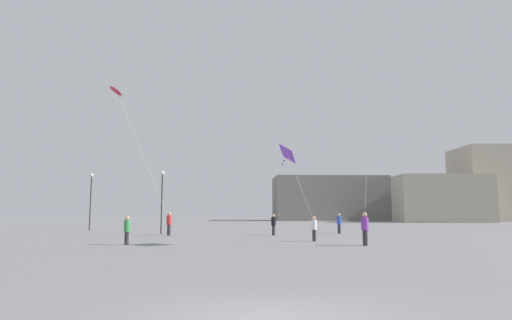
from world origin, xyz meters
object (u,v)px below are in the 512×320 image
at_px(person_in_blue, 339,222).
at_px(person_in_green, 127,229).
at_px(kite_violet_delta, 288,154).
at_px(lamppost_east, 162,192).
at_px(person_in_black, 274,224).
at_px(lamppost_west, 91,193).
at_px(person_in_white, 314,227).
at_px(person_in_red, 169,223).
at_px(kite_crimson_diamond, 117,91).
at_px(person_in_purple, 365,227).
at_px(building_left_hall, 328,199).
at_px(building_centre_hall, 442,199).

height_order(person_in_blue, person_in_green, person_in_blue).
height_order(kite_violet_delta, lamppost_east, kite_violet_delta).
height_order(person_in_black, lamppost_west, lamppost_west).
bearing_deg(person_in_white, person_in_red, -97.85).
bearing_deg(person_in_blue, kite_crimson_diamond, -155.43).
bearing_deg(person_in_blue, person_in_white, -90.75).
height_order(person_in_blue, person_in_black, person_in_blue).
relative_size(person_in_purple, kite_violet_delta, 0.42).
xyz_separation_m(person_in_blue, kite_violet_delta, (-5.49, -13.01, 4.28)).
bearing_deg(lamppost_east, kite_violet_delta, -52.51).
bearing_deg(person_in_red, person_in_white, -32.61).
height_order(person_in_red, building_left_hall, building_left_hall).
height_order(person_in_purple, kite_crimson_diamond, kite_crimson_diamond).
xyz_separation_m(kite_crimson_diamond, kite_violet_delta, (13.67, -11.17, -6.88)).
bearing_deg(person_in_blue, kite_violet_delta, -93.79).
bearing_deg(kite_crimson_diamond, lamppost_west, 120.05).
distance_m(person_in_purple, person_in_green, 13.58).
height_order(person_in_white, building_centre_hall, building_centre_hall).
bearing_deg(building_left_hall, kite_crimson_diamond, -114.93).
bearing_deg(person_in_purple, building_left_hall, -58.50).
bearing_deg(person_in_purple, person_in_black, -27.27).
distance_m(kite_violet_delta, building_left_hall, 74.80).
bearing_deg(lamppost_east, building_left_hall, 67.35).
xyz_separation_m(person_in_green, person_in_black, (8.97, 10.11, 0.04)).
bearing_deg(building_centre_hall, lamppost_west, -145.13).
bearing_deg(kite_crimson_diamond, building_centre_hall, 43.52).
bearing_deg(person_in_black, kite_violet_delta, -76.02).
xyz_separation_m(person_in_green, kite_violet_delta, (9.32, -0.18, 4.34)).
height_order(person_in_purple, building_centre_hall, building_centre_hall).
bearing_deg(person_in_purple, person_in_green, 36.53).
relative_size(kite_violet_delta, lamppost_east, 0.81).
xyz_separation_m(person_in_white, person_in_purple, (2.34, -3.65, 0.13)).
relative_size(person_in_red, person_in_black, 1.09).
distance_m(kite_violet_delta, building_centre_hall, 64.81).
distance_m(person_in_purple, building_left_hall, 74.77).
bearing_deg(kite_crimson_diamond, person_in_black, -3.76).
height_order(person_in_white, lamppost_east, lamppost_east).
distance_m(person_in_green, person_in_black, 13.51).
relative_size(person_in_green, lamppost_west, 0.28).
distance_m(kite_crimson_diamond, kite_violet_delta, 18.95).
relative_size(kite_crimson_diamond, kite_violet_delta, 2.56).
bearing_deg(kite_violet_delta, person_in_black, 91.98).
bearing_deg(building_centre_hall, kite_violet_delta, -120.80).
distance_m(person_in_blue, lamppost_east, 15.68).
bearing_deg(lamppost_west, building_centre_hall, 34.87).
xyz_separation_m(person_in_purple, lamppost_west, (-22.79, 20.24, 2.80)).
relative_size(building_left_hall, building_centre_hall, 1.48).
bearing_deg(kite_crimson_diamond, person_in_green, -68.40).
bearing_deg(kite_crimson_diamond, building_left_hall, 65.07).
bearing_deg(person_in_blue, person_in_red, -149.07).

